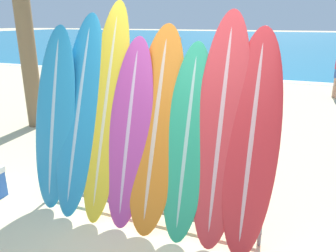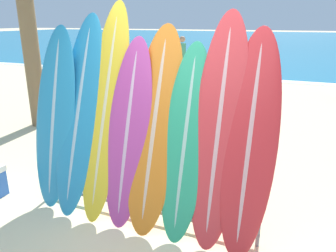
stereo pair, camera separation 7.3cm
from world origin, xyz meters
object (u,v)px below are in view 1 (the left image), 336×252
Objects in this scene: surfboard_slot_7 at (251,143)px; surfboard_slot_3 at (129,133)px; surfboard_slot_0 at (55,118)px; person_mid_beach at (178,57)px; surfboard_slot_5 at (187,142)px; surfboard_slot_1 at (80,114)px; surfboard_slot_6 at (220,131)px; surfboard_slot_2 at (106,111)px; surfboard_slot_4 at (156,129)px; surfboard_rack at (142,181)px; person_far_left at (133,82)px; person_near_water at (118,97)px.

surfboard_slot_3 is at bearing -179.27° from surfboard_slot_7.
surfboard_slot_0 is 1.02m from surfboard_slot_3.
surfboard_slot_0 is 1.31× the size of person_mid_beach.
surfboard_slot_0 reaches higher than surfboard_slot_5.
surfboard_slot_6 is at bearing -0.29° from surfboard_slot_1.
surfboard_slot_4 is at bearing -4.05° from surfboard_slot_2.
surfboard_slot_5 is 1.21× the size of person_mid_beach.
surfboard_slot_7 is (2.34, 0.02, 0.00)m from surfboard_slot_0.
surfboard_slot_3 is 1.02m from surfboard_slot_6.
surfboard_slot_4 is 1.32× the size of person_mid_beach.
surfboard_rack is 4.39m from person_far_left.
surfboard_slot_3 is 0.88× the size of surfboard_slot_6.
surfboard_slot_2 is (-0.49, 0.10, 0.75)m from surfboard_rack.
surfboard_slot_7 is at bearing -1.14° from surfboard_slot_4.
surfboard_slot_1 is 0.95× the size of surfboard_slot_2.
surfboard_rack is 1.32m from surfboard_slot_7.
surfboard_slot_1 is 1.12× the size of surfboard_slot_3.
surfboard_slot_3 reaches higher than person_near_water.
surfboard_slot_5 is at bearing -0.00° from surfboard_slot_3.
surfboard_slot_3 is at bearing -13.76° from surfboard_slot_2.
surfboard_slot_7 is at bearing 1.50° from surfboard_slot_5.
surfboard_slot_1 is 8.86m from person_mid_beach.
person_near_water is at bearing 141.11° from surfboard_slot_7.
person_mid_beach is at bearing 110.38° from surfboard_slot_5.
surfboard_slot_6 is at bearing -138.76° from person_mid_beach.
surfboard_slot_6 is at bearing -129.15° from person_far_left.
surfboard_slot_3 is 1.34× the size of person_near_water.
surfboard_slot_5 is at bearing 70.03° from person_near_water.
surfboard_slot_0 is at bearing -172.87° from surfboard_slot_2.
person_far_left is at bearing 108.43° from surfboard_slot_1.
surfboard_slot_6 is at bearing 1.27° from surfboard_slot_0.
surfboard_slot_1 reaches higher than surfboard_slot_0.
person_near_water reaches higher than surfboard_rack.
surfboard_slot_3 reaches higher than surfboard_rack.
surfboard_slot_7 is at bearing -4.78° from surfboard_slot_6.
surfboard_slot_0 is at bearing 179.09° from surfboard_rack.
person_mid_beach is at bearing 20.04° from person_far_left.
surfboard_rack is 0.75m from surfboard_slot_5.
surfboard_slot_5 reaches higher than person_far_left.
surfboard_slot_0 is 0.89× the size of surfboard_slot_2.
surfboard_slot_4 is at bearing 178.86° from surfboard_slot_7.
surfboard_rack is 1.16× the size of surfboard_slot_1.
surfboard_slot_4 reaches higher than surfboard_slot_0.
surfboard_slot_5 is (0.37, -0.04, -0.09)m from surfboard_slot_4.
surfboard_slot_4 is 1.02m from surfboard_slot_7.
surfboard_slot_6 reaches higher than surfboard_rack.
surfboard_slot_6 is (1.01, 0.04, 0.14)m from surfboard_slot_3.
surfboard_slot_0 is 1.32m from surfboard_slot_4.
surfboard_slot_4 is 4.40m from person_far_left.
person_far_left is at bearing -135.41° from person_near_water.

